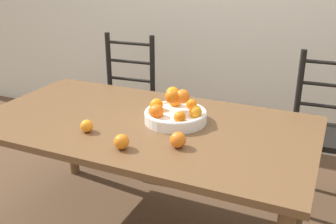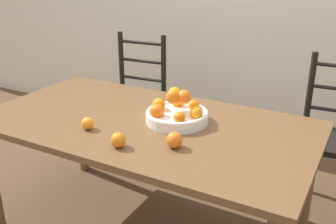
{
  "view_description": "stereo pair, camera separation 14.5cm",
  "coord_description": "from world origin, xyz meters",
  "px_view_note": "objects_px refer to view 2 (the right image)",
  "views": [
    {
      "loc": [
        0.92,
        -1.72,
        1.56
      ],
      "look_at": [
        0.16,
        -0.03,
        0.82
      ],
      "focal_mm": 42.0,
      "sensor_mm": 36.0,
      "label": 1
    },
    {
      "loc": [
        1.05,
        -1.66,
        1.56
      ],
      "look_at": [
        0.16,
        -0.03,
        0.82
      ],
      "focal_mm": 42.0,
      "sensor_mm": 36.0,
      "label": 2
    }
  ],
  "objects_px": {
    "orange_loose_2": "(174,140)",
    "chair_right": "(334,140)",
    "orange_loose_1": "(118,140)",
    "orange_loose_0": "(88,123)",
    "chair_left": "(135,101)",
    "fruit_bowl": "(177,112)"
  },
  "relations": [
    {
      "from": "orange_loose_0",
      "to": "orange_loose_1",
      "type": "height_order",
      "value": "orange_loose_1"
    },
    {
      "from": "orange_loose_0",
      "to": "orange_loose_2",
      "type": "distance_m",
      "value": 0.49
    },
    {
      "from": "fruit_bowl",
      "to": "chair_right",
      "type": "xyz_separation_m",
      "value": [
        0.74,
        0.72,
        -0.3
      ]
    },
    {
      "from": "orange_loose_1",
      "to": "chair_left",
      "type": "bearing_deg",
      "value": 120.02
    },
    {
      "from": "orange_loose_2",
      "to": "chair_right",
      "type": "height_order",
      "value": "chair_right"
    },
    {
      "from": "orange_loose_0",
      "to": "chair_right",
      "type": "bearing_deg",
      "value": 42.96
    },
    {
      "from": "orange_loose_0",
      "to": "chair_right",
      "type": "height_order",
      "value": "chair_right"
    },
    {
      "from": "fruit_bowl",
      "to": "orange_loose_2",
      "type": "bearing_deg",
      "value": -64.48
    },
    {
      "from": "orange_loose_0",
      "to": "orange_loose_1",
      "type": "relative_size",
      "value": 0.9
    },
    {
      "from": "orange_loose_1",
      "to": "chair_right",
      "type": "xyz_separation_m",
      "value": [
        0.84,
        1.12,
        -0.28
      ]
    },
    {
      "from": "chair_right",
      "to": "chair_left",
      "type": "bearing_deg",
      "value": 176.21
    },
    {
      "from": "fruit_bowl",
      "to": "orange_loose_0",
      "type": "xyz_separation_m",
      "value": [
        -0.36,
        -0.31,
        -0.02
      ]
    },
    {
      "from": "orange_loose_2",
      "to": "orange_loose_1",
      "type": "bearing_deg",
      "value": -152.55
    },
    {
      "from": "chair_left",
      "to": "chair_right",
      "type": "distance_m",
      "value": 1.49
    },
    {
      "from": "orange_loose_0",
      "to": "orange_loose_1",
      "type": "bearing_deg",
      "value": -19.49
    },
    {
      "from": "orange_loose_0",
      "to": "orange_loose_1",
      "type": "xyz_separation_m",
      "value": [
        0.26,
        -0.09,
        0.0
      ]
    },
    {
      "from": "chair_right",
      "to": "orange_loose_2",
      "type": "bearing_deg",
      "value": -125.35
    },
    {
      "from": "orange_loose_1",
      "to": "chair_right",
      "type": "relative_size",
      "value": 0.07
    },
    {
      "from": "orange_loose_1",
      "to": "chair_right",
      "type": "distance_m",
      "value": 1.43
    },
    {
      "from": "orange_loose_2",
      "to": "fruit_bowl",
      "type": "bearing_deg",
      "value": 115.52
    },
    {
      "from": "fruit_bowl",
      "to": "orange_loose_1",
      "type": "distance_m",
      "value": 0.41
    },
    {
      "from": "orange_loose_2",
      "to": "chair_right",
      "type": "relative_size",
      "value": 0.08
    }
  ]
}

